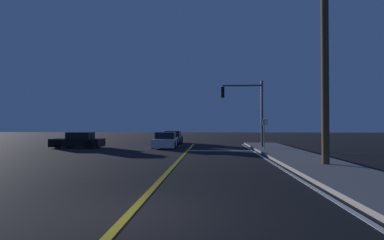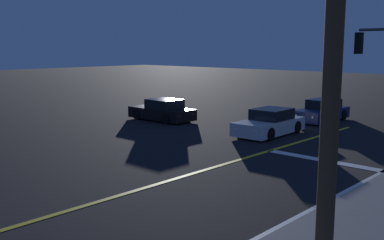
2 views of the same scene
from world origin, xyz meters
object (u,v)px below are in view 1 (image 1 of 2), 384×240
at_px(utility_pole_right, 325,47).
at_px(street_sign_corner, 264,130).
at_px(car_side_waiting_navy, 173,138).
at_px(traffic_signal_near_right, 247,104).
at_px(car_mid_block_white, 165,141).
at_px(car_following_oncoming_black, 78,141).

bearing_deg(utility_pole_right, street_sign_corner, 99.31).
distance_m(car_side_waiting_navy, traffic_signal_near_right, 10.35).
xyz_separation_m(car_mid_block_white, traffic_signal_near_right, (6.96, -0.98, 3.16)).
relative_size(car_mid_block_white, car_side_waiting_navy, 1.03).
height_order(utility_pole_right, street_sign_corner, utility_pole_right).
relative_size(car_following_oncoming_black, utility_pole_right, 0.40).
distance_m(utility_pole_right, street_sign_corner, 9.52).
bearing_deg(car_mid_block_white, utility_pole_right, 125.14).
xyz_separation_m(car_mid_block_white, utility_pole_right, (9.29, -12.32, 4.99)).
relative_size(car_mid_block_white, utility_pole_right, 0.41).
bearing_deg(utility_pole_right, car_mid_block_white, 127.01).
height_order(car_side_waiting_navy, utility_pole_right, utility_pole_right).
relative_size(car_mid_block_white, street_sign_corner, 1.85).
height_order(car_mid_block_white, utility_pole_right, utility_pole_right).
relative_size(traffic_signal_near_right, street_sign_corner, 2.34).
height_order(car_following_oncoming_black, street_sign_corner, street_sign_corner).
xyz_separation_m(car_following_oncoming_black, traffic_signal_near_right, (14.48, -0.34, 3.16)).
relative_size(car_following_oncoming_black, traffic_signal_near_right, 0.77).
xyz_separation_m(car_mid_block_white, car_following_oncoming_black, (-7.52, -0.64, -0.00)).
bearing_deg(car_mid_block_white, car_following_oncoming_black, 2.98).
relative_size(car_side_waiting_navy, street_sign_corner, 1.80).
relative_size(car_side_waiting_navy, utility_pole_right, 0.40).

